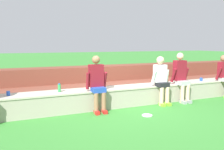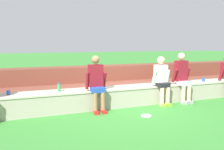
{
  "view_description": "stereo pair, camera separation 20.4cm",
  "coord_description": "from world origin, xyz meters",
  "views": [
    {
      "loc": [
        -2.77,
        -5.41,
        1.7
      ],
      "look_at": [
        -0.37,
        0.29,
        0.86
      ],
      "focal_mm": 37.34,
      "sensor_mm": 36.0,
      "label": 1
    },
    {
      "loc": [
        -2.59,
        -5.49,
        1.7
      ],
      "look_at": [
        -0.37,
        0.29,
        0.86
      ],
      "focal_mm": 37.34,
      "sensor_mm": 36.0,
      "label": 2
    }
  ],
  "objects": [
    {
      "name": "plastic_cup_left_end",
      "position": [
        2.7,
        0.24,
        0.57
      ],
      "size": [
        0.09,
        0.09,
        0.1
      ],
      "primitive_type": "cylinder",
      "color": "blue",
      "rests_on": "stone_seating_wall"
    },
    {
      "name": "brick_bleachers",
      "position": [
        0.0,
        1.6,
        0.4
      ],
      "size": [
        11.3,
        1.36,
        0.97
      ],
      "color": "brown",
      "rests_on": "ground"
    },
    {
      "name": "plastic_cup_middle",
      "position": [
        -2.94,
        0.32,
        0.57
      ],
      "size": [
        0.08,
        0.08,
        0.1
      ],
      "primitive_type": "cylinder",
      "color": "blue",
      "rests_on": "stone_seating_wall"
    },
    {
      "name": "frisbee",
      "position": [
        0.08,
        -0.8,
        0.01
      ],
      "size": [
        0.25,
        0.25,
        0.02
      ],
      "primitive_type": "cylinder",
      "color": "white",
      "rests_on": "ground"
    },
    {
      "name": "ground_plane",
      "position": [
        0.0,
        0.0,
        0.0
      ],
      "size": [
        80.0,
        80.0,
        0.0
      ],
      "primitive_type": "plane",
      "color": "#388433"
    },
    {
      "name": "person_far_right",
      "position": [
        1.72,
        0.02,
        0.77
      ],
      "size": [
        0.53,
        0.53,
        1.44
      ],
      "color": "beige",
      "rests_on": "ground"
    },
    {
      "name": "water_bottle_near_right",
      "position": [
        -1.78,
        0.28,
        0.62
      ],
      "size": [
        0.07,
        0.07,
        0.21
      ],
      "color": "green",
      "rests_on": "stone_seating_wall"
    },
    {
      "name": "person_center",
      "position": [
        -0.89,
        0.01,
        0.75
      ],
      "size": [
        0.54,
        0.53,
        1.4
      ],
      "color": "#996B4C",
      "rests_on": "ground"
    },
    {
      "name": "stone_seating_wall",
      "position": [
        0.0,
        0.29,
        0.28
      ],
      "size": [
        9.09,
        0.63,
        0.52
      ],
      "color": "#A8A08E",
      "rests_on": "ground"
    },
    {
      "name": "person_right_of_center",
      "position": [
        1.0,
        -0.02,
        0.73
      ],
      "size": [
        0.52,
        0.5,
        1.35
      ],
      "color": "beige",
      "rests_on": "ground"
    }
  ]
}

